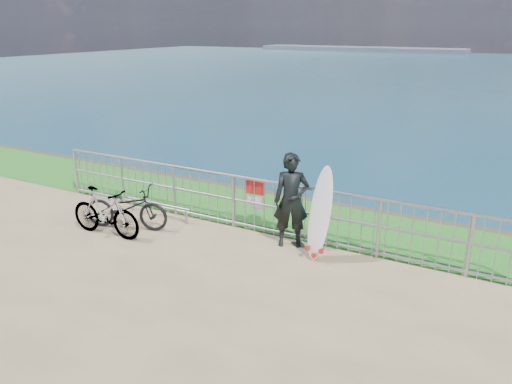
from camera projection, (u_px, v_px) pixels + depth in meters
The scene contains 8 objects.
grass_strip at pixel (279, 214), 11.02m from camera, with size 120.00×120.00×0.00m, color #1C671C.
seascape at pixel (359, 52), 152.55m from camera, with size 260.00×260.00×5.00m.
railing at pixel (256, 205), 9.91m from camera, with size 10.06×0.10×1.13m.
surfer at pixel (291, 201), 9.20m from camera, with size 0.65×0.43×1.79m, color black.
surfboard at pixel (320, 217), 8.71m from camera, with size 0.54×0.50×1.70m.
bicycle_near at pixel (126, 207), 10.12m from camera, with size 0.61×1.75×0.92m, color black.
bicycle_far at pixel (105, 212), 9.76m from camera, with size 0.46×1.64×0.98m, color black.
bike_rack at pixel (158, 205), 10.71m from camera, with size 1.67×0.05×0.35m.
Camera 1 is at (4.50, -6.56, 3.99)m, focal length 35.00 mm.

